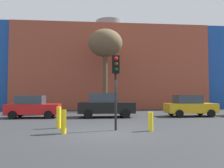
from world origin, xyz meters
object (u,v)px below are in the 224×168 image
parked_car_1 (33,107)px  bare_tree_0 (105,44)px  bollard_yellow_1 (151,121)px  bollard_yellow_2 (64,122)px  parked_car_3 (189,106)px  parked_car_2 (105,105)px  bollard_yellow_0 (59,117)px  traffic_light_island (116,75)px

parked_car_1 → bare_tree_0: (5.86, 5.36, 6.24)m
bollard_yellow_1 → bollard_yellow_2: bearing=-174.8°
parked_car_1 → bollard_yellow_2: size_ratio=3.65×
parked_car_3 → bare_tree_0: bare_tree_0 is taller
parked_car_2 → bollard_yellow_0: size_ratio=3.88×
parked_car_2 → parked_car_3: parked_car_2 is taller
bollard_yellow_1 → bollard_yellow_2: size_ratio=0.85×
parked_car_2 → parked_car_3: 6.92m
parked_car_3 → bollard_yellow_1: size_ratio=4.35×
bollard_yellow_1 → bollard_yellow_2: bollard_yellow_2 is taller
parked_car_2 → bollard_yellow_1: (1.84, -6.73, -0.49)m
parked_car_1 → bollard_yellow_1: 10.04m
parked_car_2 → bollard_yellow_0: 6.13m
bollard_yellow_1 → bollard_yellow_2: 4.16m
parked_car_3 → parked_car_1: bearing=-180.0°
parked_car_2 → parked_car_3: (6.92, 0.00, -0.08)m
parked_car_3 → bollard_yellow_1: (-5.08, -6.73, -0.40)m
parked_car_3 → bollard_yellow_0: (-9.70, -5.45, -0.30)m
parked_car_3 → bollard_yellow_2: size_ratio=3.70×
traffic_light_island → parked_car_3: bearing=130.7°
parked_car_2 → traffic_light_island: bearing=-88.6°
bollard_yellow_2 → bollard_yellow_1: bearing=5.2°
traffic_light_island → bare_tree_0: 12.52m
bollard_yellow_1 → parked_car_2: bearing=105.3°
bollard_yellow_2 → parked_car_3: bearing=37.6°
parked_car_1 → parked_car_3: (12.51, 0.00, 0.01)m
traffic_light_island → parked_car_2: bearing=178.8°
parked_car_3 → bollard_yellow_2: (-9.22, -7.11, -0.32)m
traffic_light_island → bare_tree_0: bearing=176.8°
traffic_light_island → bare_tree_0: bare_tree_0 is taller
parked_car_1 → bollard_yellow_1: parked_car_1 is taller
traffic_light_island → bare_tree_0: size_ratio=0.43×
parked_car_2 → bollard_yellow_2: bearing=-107.9°
parked_car_2 → bollard_yellow_2: (-2.30, -7.11, -0.40)m
parked_car_1 → bare_tree_0: size_ratio=0.46×
parked_car_3 → traffic_light_island: traffic_light_island is taller
parked_car_1 → bollard_yellow_1: (7.43, -6.73, -0.39)m
traffic_light_island → bollard_yellow_1: size_ratio=4.07×
parked_car_1 → bollard_yellow_2: bearing=-65.1°
bollard_yellow_2 → parked_car_2: bearing=72.1°
bollard_yellow_0 → traffic_light_island: bearing=-17.7°
parked_car_1 → parked_car_2: (5.59, 0.00, 0.09)m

